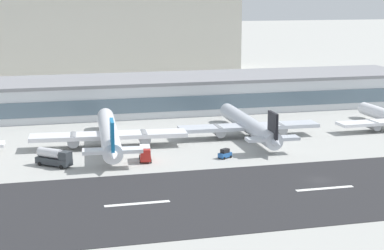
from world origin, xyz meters
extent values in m
plane|color=#A8A8A3|center=(0.00, 0.00, 0.00)|extent=(1400.00, 1400.00, 0.00)
cube|color=#262628|center=(0.00, -5.54, 0.04)|extent=(800.00, 38.40, 0.08)
cube|color=white|center=(-38.62, -5.54, 0.09)|extent=(12.00, 1.20, 0.01)
cube|color=white|center=(-1.61, -5.54, 0.09)|extent=(12.00, 1.20, 0.01)
cube|color=silver|center=(-19.00, 86.81, 4.92)|extent=(176.62, 29.10, 9.84)
cube|color=slate|center=(-19.00, 72.11, 4.43)|extent=(171.33, 0.30, 4.43)
cube|color=gray|center=(-19.00, 86.81, 10.34)|extent=(178.39, 29.39, 1.00)
cube|color=beige|center=(-21.45, 187.06, 20.54)|extent=(124.67, 33.69, 41.07)
cylinder|color=silver|center=(-37.72, 40.58, 3.48)|extent=(8.46, 45.12, 4.49)
sphere|color=silver|center=(-35.73, 62.94, 3.48)|extent=(4.27, 4.27, 4.27)
cone|color=silver|center=(-39.72, 18.22, 3.48)|extent=(4.74, 8.41, 4.04)
cube|color=silver|center=(-37.80, 39.69, 3.03)|extent=(38.83, 10.12, 0.99)
cylinder|color=gray|center=(-29.20, 38.92, 2.25)|extent=(3.47, 6.52, 2.92)
cylinder|color=gray|center=(-46.40, 40.45, 2.25)|extent=(3.47, 6.52, 2.92)
cube|color=silver|center=(-39.56, 20.01, 3.93)|extent=(13.33, 4.85, 0.79)
cube|color=#1975B2|center=(-39.56, 20.01, 7.07)|extent=(1.25, 6.10, 7.18)
cylinder|color=black|center=(-37.92, 38.34, 0.62)|extent=(0.81, 0.81, 1.23)
cylinder|color=silver|center=(-0.53, 42.71, 3.27)|extent=(5.83, 42.37, 4.22)
sphere|color=silver|center=(0.28, 63.81, 3.27)|extent=(4.01, 4.01, 4.01)
cone|color=silver|center=(-1.33, 21.60, 3.27)|extent=(4.09, 7.74, 3.80)
cube|color=silver|center=(-0.56, 41.86, 2.85)|extent=(37.59, 7.75, 0.93)
cylinder|color=gray|center=(7.84, 41.54, 2.11)|extent=(2.97, 6.01, 2.75)
cylinder|color=gray|center=(-8.96, 42.18, 2.11)|extent=(2.97, 6.01, 2.75)
cube|color=silver|center=(-1.27, 23.29, 3.70)|extent=(12.83, 3.97, 0.74)
cube|color=black|center=(-1.27, 23.29, 6.65)|extent=(0.89, 5.72, 6.76)
cylinder|color=black|center=(-0.61, 40.60, 0.58)|extent=(0.76, 0.76, 1.16)
sphere|color=white|center=(42.48, 59.16, 2.87)|extent=(3.52, 3.52, 3.52)
cylinder|color=gray|center=(34.56, 39.79, 1.85)|extent=(2.48, 5.22, 2.41)
cube|color=#2D3338|center=(-51.89, 24.95, 1.15)|extent=(8.07, 7.60, 1.40)
cylinder|color=silver|center=(-52.65, 25.63, 2.90)|extent=(5.71, 5.41, 2.10)
cube|color=#2D3338|center=(-49.48, 22.80, 2.75)|extent=(3.11, 3.14, 1.80)
cylinder|color=black|center=(-50.54, 22.00, 0.45)|extent=(0.86, 0.81, 0.90)
cylinder|color=black|center=(-48.81, 23.94, 0.45)|extent=(0.86, 0.81, 0.90)
cylinder|color=black|center=(-54.98, 25.96, 0.45)|extent=(0.86, 0.81, 0.90)
cylinder|color=black|center=(-53.25, 27.90, 0.45)|extent=(0.86, 0.81, 0.90)
cube|color=#B2231E|center=(-31.58, 24.44, 1.05)|extent=(3.24, 6.28, 1.20)
cube|color=silver|center=(-31.48, 25.15, 2.45)|extent=(2.90, 4.61, 1.60)
cube|color=#B2231E|center=(-31.89, 22.30, 2.40)|extent=(2.43, 1.98, 1.50)
cylinder|color=black|center=(-33.07, 22.53, 0.45)|extent=(0.41, 0.93, 0.90)
cylinder|color=black|center=(-30.69, 22.19, 0.45)|extent=(0.41, 0.93, 0.90)
cylinder|color=black|center=(-32.47, 26.69, 0.45)|extent=(0.41, 0.93, 0.90)
cylinder|color=black|center=(-30.09, 26.35, 0.45)|extent=(0.41, 0.93, 0.90)
cube|color=#23569E|center=(-13.33, 22.21, 0.80)|extent=(3.57, 2.99, 1.00)
cube|color=black|center=(-13.33, 22.21, 1.75)|extent=(2.30, 2.07, 0.90)
cylinder|color=black|center=(-11.96, 22.08, 0.30)|extent=(0.66, 0.54, 0.60)
cylinder|color=black|center=(-12.76, 23.47, 0.30)|extent=(0.66, 0.54, 0.60)
cylinder|color=black|center=(-13.90, 20.96, 0.30)|extent=(0.66, 0.54, 0.60)
cylinder|color=black|center=(-14.70, 22.34, 0.30)|extent=(0.66, 0.54, 0.60)
camera|label=1|loc=(-57.43, -117.34, 37.74)|focal=61.15mm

